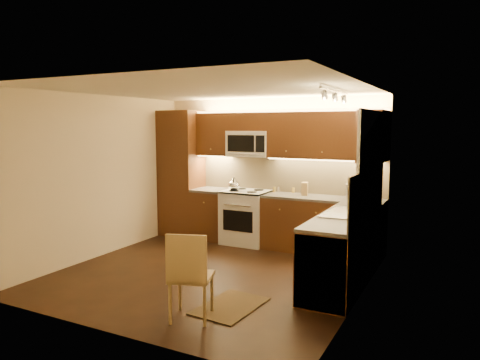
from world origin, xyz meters
The scene contains 37 objects.
floor centered at (0.00, 0.00, 0.00)m, with size 4.00×4.00×0.01m, color black.
ceiling centered at (0.00, 0.00, 2.50)m, with size 4.00×4.00×0.01m, color beige.
wall_back centered at (0.00, 2.00, 1.25)m, with size 4.00×0.01×2.50m, color beige.
wall_front centered at (0.00, -2.00, 1.25)m, with size 4.00×0.01×2.50m, color beige.
wall_left centered at (-2.00, 0.00, 1.25)m, with size 0.01×4.00×2.50m, color beige.
wall_right centered at (2.00, 0.00, 1.25)m, with size 0.01×4.00×2.50m, color beige.
pantry centered at (-1.65, 1.70, 1.15)m, with size 0.70×0.60×2.30m, color #42210E.
base_cab_back_left centered at (-0.99, 1.70, 0.43)m, with size 0.62×0.60×0.86m, color #42210E.
counter_back_left centered at (-0.99, 1.70, 0.88)m, with size 0.62×0.60×0.04m, color #383433.
base_cab_back_right centered at (1.04, 1.70, 0.43)m, with size 1.92×0.60×0.86m, color #42210E.
counter_back_right centered at (1.04, 1.70, 0.88)m, with size 1.92×0.60×0.04m, color #383433.
base_cab_right centered at (1.70, 0.40, 0.43)m, with size 0.60×2.00×0.86m, color #42210E.
counter_right centered at (1.70, 0.40, 0.88)m, with size 0.60×2.00×0.04m, color #383433.
dishwasher centered at (1.70, -0.30, 0.43)m, with size 0.58×0.60×0.84m, color silver.
backsplash_back centered at (0.35, 1.99, 1.20)m, with size 3.30×0.02×0.60m, color tan.
backsplash_right centered at (1.99, 0.40, 1.20)m, with size 0.02×2.00×0.60m, color tan.
upper_cab_back_left centered at (-0.99, 1.82, 1.88)m, with size 0.62×0.35×0.75m, color #42210E.
upper_cab_back_right centered at (1.04, 1.82, 1.88)m, with size 1.92×0.35×0.75m, color #42210E.
upper_cab_bridge centered at (-0.30, 1.82, 2.09)m, with size 0.76×0.35×0.31m, color #42210E.
upper_cab_right_corner centered at (1.82, 1.40, 1.88)m, with size 0.35×0.50×0.75m, color #42210E.
stove centered at (-0.30, 1.68, 0.46)m, with size 0.76×0.65×0.92m, color silver, non-canonical shape.
microwave centered at (-0.30, 1.81, 1.72)m, with size 0.76×0.38×0.44m, color silver, non-canonical shape.
window_frame centered at (1.99, 0.55, 1.60)m, with size 0.03×1.44×1.24m, color silver.
window_blinds centered at (1.97, 0.55, 1.60)m, with size 0.02×1.36×1.16m, color silver.
sink centered at (1.70, 0.55, 0.98)m, with size 0.52×0.86×0.15m, color silver, non-canonical shape.
faucet centered at (1.88, 0.55, 1.05)m, with size 0.20×0.04×0.30m, color silver, non-canonical shape.
track_light_bar centered at (1.55, 0.40, 2.46)m, with size 0.04×1.20×0.03m, color silver.
kettle centered at (-0.49, 1.58, 1.04)m, with size 0.21×0.21×0.24m, color silver, non-canonical shape.
toaster_oven centered at (1.58, 1.77, 1.02)m, with size 0.40×0.30×0.24m, color silver.
knife_block centered at (0.71, 1.78, 1.01)m, with size 0.10×0.15×0.21m, color #9C7646.
spice_jar_a centered at (0.21, 1.89, 0.95)m, with size 0.04×0.04×0.10m, color silver.
spice_jar_b centered at (0.14, 1.86, 0.94)m, with size 0.05×0.05×0.09m, color olive.
spice_jar_c centered at (0.65, 1.94, 0.94)m, with size 0.04×0.04×0.09m, color silver.
spice_jar_d centered at (0.45, 1.94, 0.94)m, with size 0.05×0.05×0.09m, color #A88732.
soap_bottle centered at (1.87, 1.34, 1.01)m, with size 0.10×0.10×0.21m, color silver.
rug centered at (0.76, -0.90, 0.01)m, with size 0.58×0.86×0.01m, color black.
dining_chair centered at (0.54, -1.35, 0.48)m, with size 0.42×0.42×0.95m, color #9C7646, non-canonical shape.
Camera 1 is at (3.06, -5.16, 2.03)m, focal length 33.55 mm.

